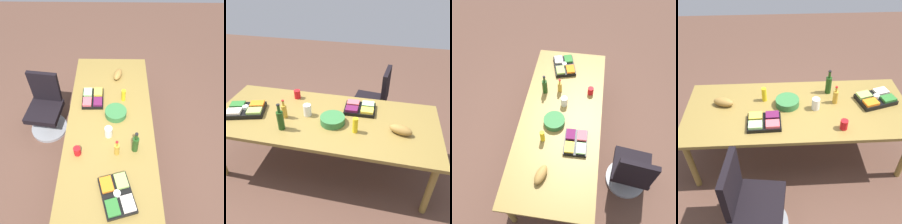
# 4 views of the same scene
# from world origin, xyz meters

# --- Properties ---
(ground_plane) EXTENTS (10.00, 10.00, 0.00)m
(ground_plane) POSITION_xyz_m (0.00, 0.00, 0.00)
(ground_plane) COLOR brown
(conference_table) EXTENTS (2.58, 1.07, 0.75)m
(conference_table) POSITION_xyz_m (0.00, 0.00, 0.69)
(conference_table) COLOR olive
(conference_table) RESTS_ON ground
(office_chair) EXTENTS (0.56, 0.56, 0.97)m
(office_chair) POSITION_xyz_m (-0.50, -0.98, 0.37)
(office_chair) COLOR gray
(office_chair) RESTS_ON ground
(red_solo_cup) EXTENTS (0.09, 0.09, 0.11)m
(red_solo_cup) POSITION_xyz_m (0.45, -0.35, 0.80)
(red_solo_cup) COLOR red
(red_solo_cup) RESTS_ON conference_table
(veggie_tray) EXTENTS (0.49, 0.40, 0.09)m
(veggie_tray) POSITION_xyz_m (0.93, 0.09, 0.79)
(veggie_tray) COLOR black
(veggie_tray) RESTS_ON conference_table
(mustard_bottle) EXTENTS (0.06, 0.06, 0.17)m
(mustard_bottle) POSITION_xyz_m (-0.38, 0.17, 0.84)
(mustard_bottle) COLOR yellow
(mustard_bottle) RESTS_ON conference_table
(mayo_jar) EXTENTS (0.11, 0.11, 0.14)m
(mayo_jar) POSITION_xyz_m (0.20, -0.01, 0.82)
(mayo_jar) COLOR white
(mayo_jar) RESTS_ON conference_table
(bread_loaf) EXTENTS (0.26, 0.17, 0.10)m
(bread_loaf) POSITION_xyz_m (-0.85, 0.10, 0.80)
(bread_loaf) COLOR olive
(bread_loaf) RESTS_ON conference_table
(dressing_bottle) EXTENTS (0.07, 0.07, 0.23)m
(dressing_bottle) POSITION_xyz_m (0.44, 0.08, 0.84)
(dressing_bottle) COLOR gold
(dressing_bottle) RESTS_ON conference_table
(wine_bottle) EXTENTS (0.09, 0.09, 0.31)m
(wine_bottle) POSITION_xyz_m (0.39, 0.29, 0.87)
(wine_bottle) COLOR #1B4014
(wine_bottle) RESTS_ON conference_table
(fruit_platter) EXTENTS (0.37, 0.29, 0.07)m
(fruit_platter) POSITION_xyz_m (-0.38, -0.24, 0.78)
(fruit_platter) COLOR black
(fruit_platter) RESTS_ON conference_table
(salad_bowl) EXTENTS (0.32, 0.32, 0.08)m
(salad_bowl) POSITION_xyz_m (-0.12, 0.07, 0.79)
(salad_bowl) COLOR #337139
(salad_bowl) RESTS_ON conference_table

